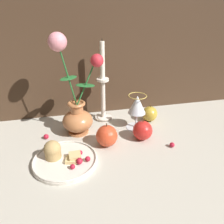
# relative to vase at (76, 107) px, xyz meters

# --- Properties ---
(ground_plane) EXTENTS (2.40, 2.40, 0.00)m
(ground_plane) POSITION_rel_vase_xyz_m (0.08, -0.08, -0.11)
(ground_plane) COLOR #B7B2A3
(ground_plane) RESTS_ON ground
(vase) EXTENTS (0.18, 0.12, 0.37)m
(vase) POSITION_rel_vase_xyz_m (0.00, 0.00, 0.00)
(vase) COLOR #B77042
(vase) RESTS_ON ground_plane
(plate_with_pastries) EXTENTS (0.20, 0.20, 0.07)m
(plate_with_pastries) POSITION_rel_vase_xyz_m (-0.06, -0.17, -0.09)
(plate_with_pastries) COLOR silver
(plate_with_pastries) RESTS_ON ground_plane
(wine_glass) EXTENTS (0.08, 0.08, 0.14)m
(wine_glass) POSITION_rel_vase_xyz_m (0.23, -0.01, -0.01)
(wine_glass) COLOR silver
(wine_glass) RESTS_ON ground_plane
(candlestick) EXTENTS (0.07, 0.07, 0.34)m
(candlestick) POSITION_rel_vase_xyz_m (0.12, 0.09, 0.01)
(candlestick) COLOR silver
(candlestick) RESTS_ON ground_plane
(apple_beside_vase) EXTENTS (0.07, 0.07, 0.08)m
(apple_beside_vase) POSITION_rel_vase_xyz_m (0.23, -0.10, -0.07)
(apple_beside_vase) COLOR red
(apple_beside_vase) RESTS_ON ground_plane
(apple_near_glass) EXTENTS (0.06, 0.06, 0.08)m
(apple_near_glass) POSITION_rel_vase_xyz_m (0.31, 0.03, -0.08)
(apple_near_glass) COLOR #B2932D
(apple_near_glass) RESTS_ON ground_plane
(apple_at_table_edge) EXTENTS (0.08, 0.08, 0.09)m
(apple_at_table_edge) POSITION_rel_vase_xyz_m (0.09, -0.11, -0.07)
(apple_at_table_edge) COLOR #D14223
(apple_at_table_edge) RESTS_ON ground_plane
(berry_near_plate) EXTENTS (0.02, 0.02, 0.02)m
(berry_near_plate) POSITION_rel_vase_xyz_m (-0.12, -0.02, -0.10)
(berry_near_plate) COLOR #AD192D
(berry_near_plate) RESTS_ON ground_plane
(berry_front_center) EXTENTS (0.02, 0.02, 0.02)m
(berry_front_center) POSITION_rel_vase_xyz_m (0.31, -0.17, -0.10)
(berry_front_center) COLOR #AD192D
(berry_front_center) RESTS_ON ground_plane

